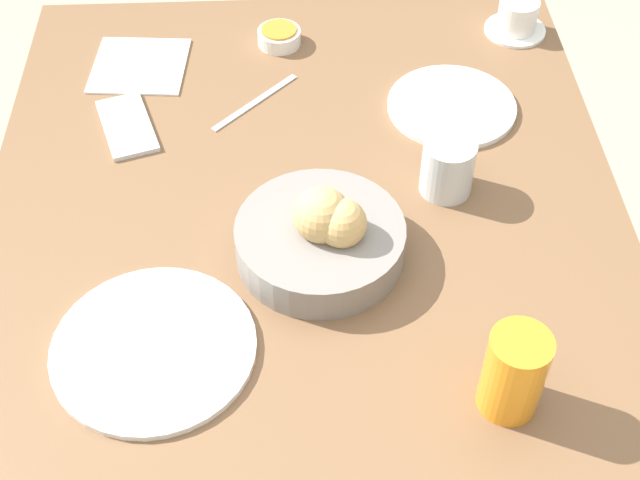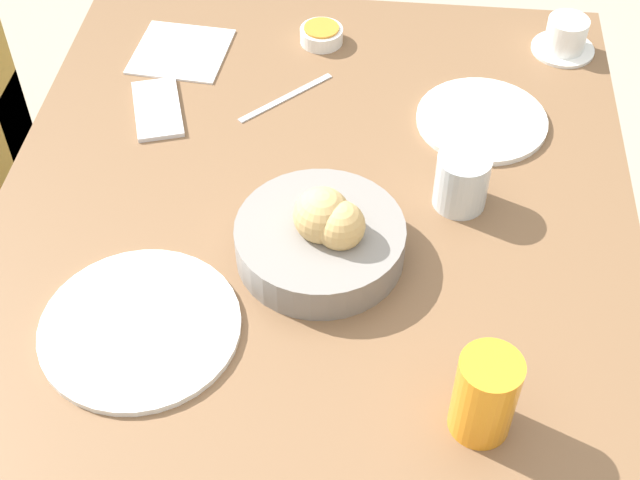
# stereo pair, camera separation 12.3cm
# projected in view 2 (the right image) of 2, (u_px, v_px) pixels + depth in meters

# --- Properties ---
(dining_table) EXTENTS (1.48, 0.95, 0.74)m
(dining_table) POSITION_uv_depth(u_px,v_px,m) (301.00, 340.00, 1.26)
(dining_table) COLOR brown
(dining_table) RESTS_ON ground_plane
(bread_basket) EXTENTS (0.24, 0.24, 0.12)m
(bread_basket) POSITION_uv_depth(u_px,v_px,m) (322.00, 235.00, 1.22)
(bread_basket) COLOR gray
(bread_basket) RESTS_ON dining_table
(plate_near_right) EXTENTS (0.21, 0.21, 0.01)m
(plate_near_right) POSITION_uv_depth(u_px,v_px,m) (482.00, 120.00, 1.44)
(plate_near_right) COLOR white
(plate_near_right) RESTS_ON dining_table
(plate_far_center) EXTENTS (0.26, 0.26, 0.01)m
(plate_far_center) POSITION_uv_depth(u_px,v_px,m) (140.00, 327.00, 1.16)
(plate_far_center) COLOR white
(plate_far_center) RESTS_ON dining_table
(juice_glass) EXTENTS (0.07, 0.07, 0.12)m
(juice_glass) POSITION_uv_depth(u_px,v_px,m) (485.00, 395.00, 1.02)
(juice_glass) COLOR orange
(juice_glass) RESTS_ON dining_table
(water_tumbler) EXTENTS (0.08, 0.08, 0.09)m
(water_tumbler) POSITION_uv_depth(u_px,v_px,m) (462.00, 181.00, 1.29)
(water_tumbler) COLOR silver
(water_tumbler) RESTS_ON dining_table
(coffee_cup) EXTENTS (0.11, 0.11, 0.06)m
(coffee_cup) POSITION_uv_depth(u_px,v_px,m) (565.00, 37.00, 1.56)
(coffee_cup) COLOR white
(coffee_cup) RESTS_ON dining_table
(jam_bowl_honey) EXTENTS (0.08, 0.08, 0.03)m
(jam_bowl_honey) POSITION_uv_depth(u_px,v_px,m) (321.00, 35.00, 1.59)
(jam_bowl_honey) COLOR white
(jam_bowl_honey) RESTS_ON dining_table
(fork_silver) EXTENTS (0.14, 0.14, 0.00)m
(fork_silver) POSITION_uv_depth(u_px,v_px,m) (286.00, 98.00, 1.49)
(fork_silver) COLOR #B7B7BC
(fork_silver) RESTS_ON dining_table
(napkin) EXTENTS (0.17, 0.17, 0.00)m
(napkin) POSITION_uv_depth(u_px,v_px,m) (181.00, 51.00, 1.58)
(napkin) COLOR white
(napkin) RESTS_ON dining_table
(cell_phone) EXTENTS (0.17, 0.12, 0.01)m
(cell_phone) POSITION_uv_depth(u_px,v_px,m) (157.00, 109.00, 1.46)
(cell_phone) COLOR silver
(cell_phone) RESTS_ON dining_table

